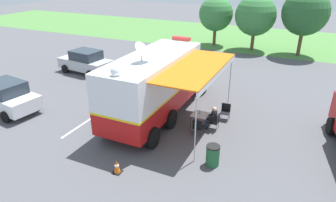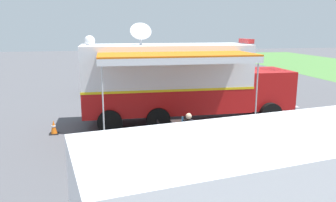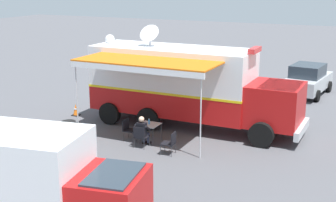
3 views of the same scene
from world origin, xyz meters
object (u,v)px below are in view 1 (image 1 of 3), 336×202
Objects in this scene: command_truck at (160,81)px; car_behind_truck at (6,96)px; folding_chair_at_table at (216,121)px; car_far_corner at (86,62)px; folding_chair_spare_by_truck at (225,110)px; folding_table at (200,115)px; traffic_cone at (117,167)px; water_bottle at (200,112)px; trash_bin at (213,155)px; folding_chair_beside_table at (198,126)px; seated_responder at (212,117)px.

command_truck reaches higher than car_behind_truck.
car_far_corner is at bearing 159.06° from folding_chair_at_table.
folding_chair_spare_by_truck is at bearing 83.71° from folding_chair_at_table.
folding_table is at bearing -12.92° from command_truck.
folding_chair_at_table reaches higher than traffic_cone.
water_bottle reaches higher than folding_chair_at_table.
traffic_cone is (-2.73, -6.33, -0.23)m from folding_chair_spare_by_truck.
trash_bin is at bearing -75.67° from folding_chair_at_table.
water_bottle is at bearing -13.11° from command_truck.
trash_bin reaches higher than folding_chair_beside_table.
trash_bin is at bearing 32.39° from traffic_cone.
folding_table reaches higher than traffic_cone.
car_far_corner reaches higher than traffic_cone.
folding_chair_beside_table is at bearing -75.20° from water_bottle.
seated_responder is at bearing -9.63° from command_truck.
folding_chair_spare_by_truck is at bearing 66.65° from traffic_cone.
folding_chair_spare_by_truck reaches higher than folding_table.
water_bottle is 11.68m from car_far_corner.
folding_chair_beside_table is at bearing -123.87° from folding_chair_at_table.
command_truck reaches higher than trash_bin.
folding_chair_beside_table is 1.00m from seated_responder.
trash_bin is at bearing -0.37° from car_behind_truck.
car_behind_truck is (-11.40, -2.79, 0.37)m from folding_chair_at_table.
command_truck is 3.44m from seated_responder.
seated_responder is (-0.19, 0.00, 0.14)m from folding_chair_at_table.
folding_chair_spare_by_truck is at bearing 55.33° from water_bottle.
trash_bin is (1.53, -2.82, -0.22)m from folding_table.
folding_chair_beside_table is (0.20, -0.85, -0.16)m from folding_table.
folding_table is 1.70m from folding_chair_spare_by_truck.
folding_chair_beside_table is 1.50× the size of traffic_cone.
car_behind_truck is (-10.60, -2.74, 0.21)m from folding_table.
car_far_corner is (-0.20, 7.23, 0.00)m from car_behind_truck.
seated_responder is 3.02m from trash_bin.
command_truck is at bearing -166.64° from folding_chair_spare_by_truck.
folding_chair_at_table is 0.70× the size of seated_responder.
car_behind_truck reaches higher than folding_chair_spare_by_truck.
folding_table is at bearing 70.09° from traffic_cone.
trash_bin reaches higher than folding_chair_at_table.
folding_chair_at_table is 1.00× the size of folding_chair_beside_table.
folding_chair_at_table is 5.60m from traffic_cone.
folding_chair_spare_by_truck is 12.28m from car_behind_truck.
folding_table is (2.53, -0.58, -1.27)m from command_truck.
traffic_cone is 0.13× the size of car_far_corner.
car_far_corner is at bearing 165.31° from folding_chair_spare_by_truck.
water_bottle is at bearing -175.50° from seated_responder.
trash_bin is at bearing -30.64° from car_far_corner.
car_far_corner is (-9.02, 9.41, 0.60)m from traffic_cone.
command_truck is 10.45× the size of trash_bin.
seated_responder is at bearing 4.50° from water_bottle.
folding_chair_beside_table reaches higher than folding_table.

